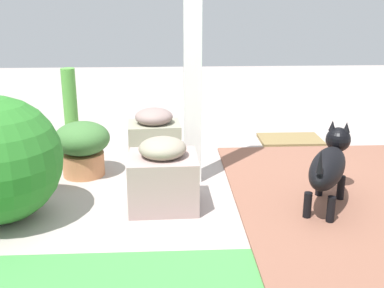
# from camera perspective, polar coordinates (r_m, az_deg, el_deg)

# --- Properties ---
(ground_plane) EXTENTS (12.00, 12.00, 0.00)m
(ground_plane) POSITION_cam_1_polar(r_m,az_deg,el_deg) (3.54, 5.50, -4.48)
(ground_plane) COLOR #A39690
(brick_path) EXTENTS (1.80, 2.40, 0.02)m
(brick_path) POSITION_cam_1_polar(r_m,az_deg,el_deg) (3.37, 20.92, -6.66)
(brick_path) COLOR brown
(brick_path) RESTS_ON ground
(porch_pillar) EXTENTS (0.12, 0.12, 2.04)m
(porch_pillar) POSITION_cam_1_polar(r_m,az_deg,el_deg) (3.31, 0.07, 12.27)
(porch_pillar) COLOR white
(porch_pillar) RESTS_ON ground
(stone_planter_nearest) EXTENTS (0.47, 0.39, 0.40)m
(stone_planter_nearest) POSITION_cam_1_polar(r_m,az_deg,el_deg) (4.12, -4.63, 1.46)
(stone_planter_nearest) COLOR gray
(stone_planter_nearest) RESTS_ON ground
(stone_planter_mid) EXTENTS (0.45, 0.41, 0.47)m
(stone_planter_mid) POSITION_cam_1_polar(r_m,az_deg,el_deg) (3.04, -3.56, -3.91)
(stone_planter_mid) COLOR gray
(stone_planter_mid) RESTS_ON ground
(terracotta_pot_broad) EXTENTS (0.42, 0.42, 0.42)m
(terracotta_pot_broad) POSITION_cam_1_polar(r_m,az_deg,el_deg) (3.66, -13.26, -0.21)
(terracotta_pot_broad) COLOR #BF794E
(terracotta_pot_broad) RESTS_ON ground
(terracotta_pot_tall) EXTENTS (0.22, 0.22, 0.73)m
(terracotta_pot_tall) POSITION_cam_1_polar(r_m,az_deg,el_deg) (4.33, -14.52, 2.84)
(terracotta_pot_tall) COLOR #C27749
(terracotta_pot_tall) RESTS_ON ground
(dog) EXTENTS (0.49, 0.71, 0.51)m
(dog) POSITION_cam_1_polar(r_m,az_deg,el_deg) (3.12, 16.42, -2.42)
(dog) COLOR black
(dog) RESTS_ON ground
(doormat) EXTENTS (0.59, 0.40, 0.03)m
(doormat) POSITION_cam_1_polar(r_m,az_deg,el_deg) (4.57, 11.91, 0.53)
(doormat) COLOR olive
(doormat) RESTS_ON ground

